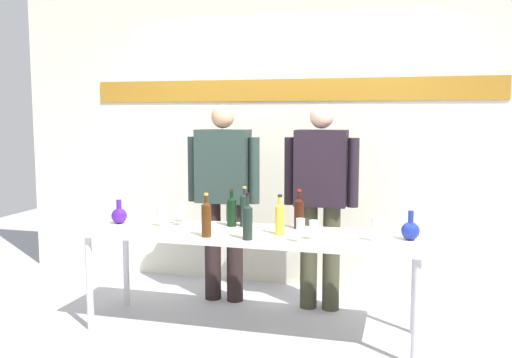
{
  "coord_description": "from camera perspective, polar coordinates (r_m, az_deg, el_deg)",
  "views": [
    {
      "loc": [
        1.07,
        -3.79,
        1.59
      ],
      "look_at": [
        0.0,
        0.15,
        1.12
      ],
      "focal_mm": 38.91,
      "sensor_mm": 36.0,
      "label": 1
    }
  ],
  "objects": [
    {
      "name": "ground_plane",
      "position": [
        4.25,
        -0.55,
        -15.34
      ],
      "size": [
        10.0,
        10.0,
        0.0
      ],
      "primitive_type": "plane",
      "color": "#A6A6B1"
    },
    {
      "name": "back_wall",
      "position": [
        5.15,
        3.2,
        5.62
      ],
      "size": [
        5.38,
        0.11,
        3.0
      ],
      "color": "silver",
      "rests_on": "ground"
    },
    {
      "name": "display_table",
      "position": [
        4.04,
        -0.56,
        -6.26
      ],
      "size": [
        2.44,
        0.66,
        0.75
      ],
      "color": "silver",
      "rests_on": "ground"
    },
    {
      "name": "decanter_blue_left",
      "position": [
        4.46,
        -13.88,
        -3.62
      ],
      "size": [
        0.12,
        0.12,
        0.19
      ],
      "color": "#451994",
      "rests_on": "display_table"
    },
    {
      "name": "decanter_blue_right",
      "position": [
        3.91,
        15.59,
        -5.09
      ],
      "size": [
        0.12,
        0.12,
        0.2
      ],
      "color": "navy",
      "rests_on": "display_table"
    },
    {
      "name": "presenter_left",
      "position": [
        4.7,
        -3.38,
        -1.07
      ],
      "size": [
        0.63,
        0.22,
        1.67
      ],
      "color": "black",
      "rests_on": "ground"
    },
    {
      "name": "presenter_right",
      "position": [
        4.51,
        6.67,
        -1.53
      ],
      "size": [
        0.6,
        0.22,
        1.67
      ],
      "color": "#3A3A28",
      "rests_on": "ground"
    },
    {
      "name": "wine_bottle_0",
      "position": [
        3.92,
        2.47,
        -3.97
      ],
      "size": [
        0.07,
        0.07,
        0.29
      ],
      "color": "gold",
      "rests_on": "display_table"
    },
    {
      "name": "wine_bottle_1",
      "position": [
        4.13,
        4.45,
        -3.41
      ],
      "size": [
        0.07,
        0.07,
        0.3
      ],
      "color": "black",
      "rests_on": "display_table"
    },
    {
      "name": "wine_bottle_2",
      "position": [
        3.86,
        -5.12,
        -4.0
      ],
      "size": [
        0.07,
        0.07,
        0.31
      ],
      "color": "#45230B",
      "rests_on": "display_table"
    },
    {
      "name": "wine_bottle_3",
      "position": [
        3.76,
        -0.87,
        -4.29
      ],
      "size": [
        0.07,
        0.07,
        0.32
      ],
      "color": "black",
      "rests_on": "display_table"
    },
    {
      "name": "wine_bottle_4",
      "position": [
        4.2,
        -1.18,
        -3.09
      ],
      "size": [
        0.07,
        0.07,
        0.31
      ],
      "color": "black",
      "rests_on": "display_table"
    },
    {
      "name": "wine_bottle_5",
      "position": [
        4.22,
        -2.52,
        -3.23
      ],
      "size": [
        0.07,
        0.07,
        0.28
      ],
      "color": "black",
      "rests_on": "display_table"
    },
    {
      "name": "wine_glass_left_0",
      "position": [
        4.24,
        -7.6,
        -3.45
      ],
      "size": [
        0.06,
        0.06,
        0.15
      ],
      "color": "white",
      "rests_on": "display_table"
    },
    {
      "name": "wine_glass_left_1",
      "position": [
        4.33,
        -8.03,
        -3.14
      ],
      "size": [
        0.06,
        0.06,
        0.16
      ],
      "color": "white",
      "rests_on": "display_table"
    },
    {
      "name": "wine_glass_left_2",
      "position": [
        4.42,
        -7.53,
        -3.15
      ],
      "size": [
        0.07,
        0.07,
        0.14
      ],
      "color": "white",
      "rests_on": "display_table"
    },
    {
      "name": "wine_glass_left_3",
      "position": [
        4.26,
        -9.71,
        -3.28
      ],
      "size": [
        0.07,
        0.07,
        0.17
      ],
      "color": "white",
      "rests_on": "display_table"
    },
    {
      "name": "wine_glass_right_0",
      "position": [
        3.69,
        4.6,
        -4.75
      ],
      "size": [
        0.06,
        0.06,
        0.16
      ],
      "color": "white",
      "rests_on": "display_table"
    },
    {
      "name": "wine_glass_right_1",
      "position": [
        3.78,
        5.97,
        -4.8
      ],
      "size": [
        0.06,
        0.06,
        0.14
      ],
      "color": "white",
      "rests_on": "display_table"
    },
    {
      "name": "wine_glass_right_2",
      "position": [
        3.79,
        12.27,
        -4.58
      ],
      "size": [
        0.07,
        0.07,
        0.16
      ],
      "color": "white",
      "rests_on": "display_table"
    }
  ]
}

